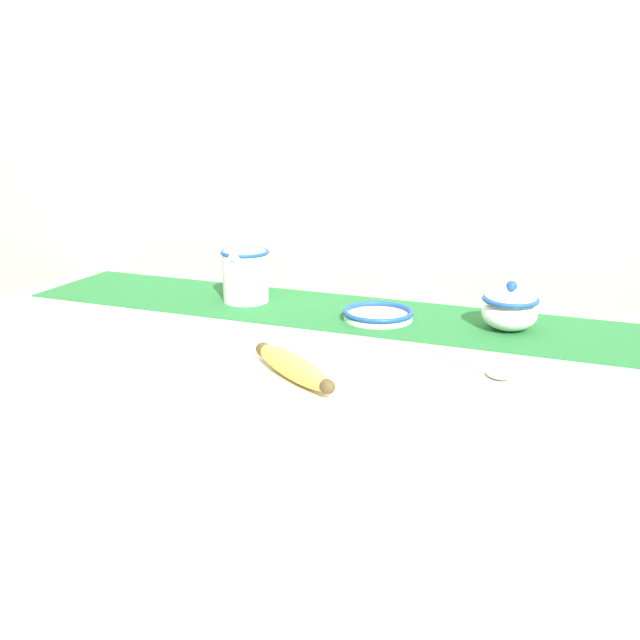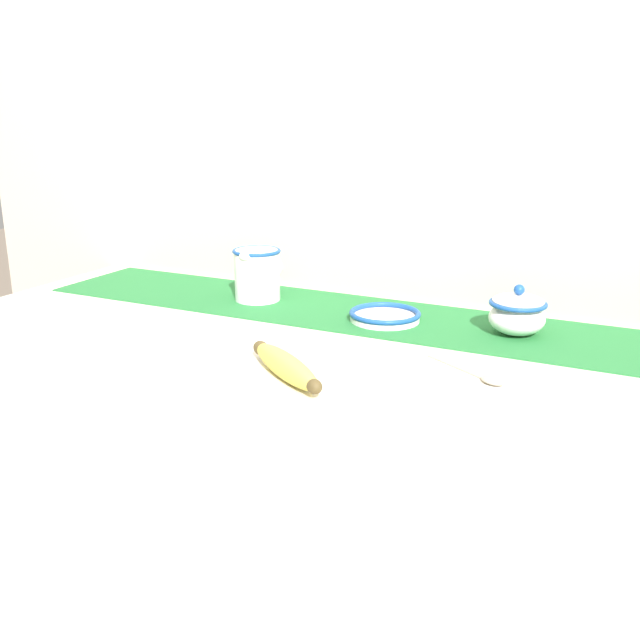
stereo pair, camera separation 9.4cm
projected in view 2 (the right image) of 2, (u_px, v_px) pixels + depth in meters
countertop at (321, 546)px, 1.43m from camera, size 1.54×0.63×0.88m
back_wall at (392, 149)px, 1.50m from camera, size 2.34×0.04×2.40m
table_runner at (359, 314)px, 1.45m from camera, size 1.42×0.27×0.00m
cream_pitcher at (258, 273)px, 1.54m from camera, size 0.10×0.12×0.11m
sugar_bowl at (517, 313)px, 1.31m from camera, size 0.11×0.11×0.09m
small_dish at (385, 316)px, 1.40m from camera, size 0.14×0.14×0.02m
banana at (285, 366)px, 1.11m from camera, size 0.20×0.15×0.04m
spoon at (488, 379)px, 1.10m from camera, size 0.15×0.10×0.01m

